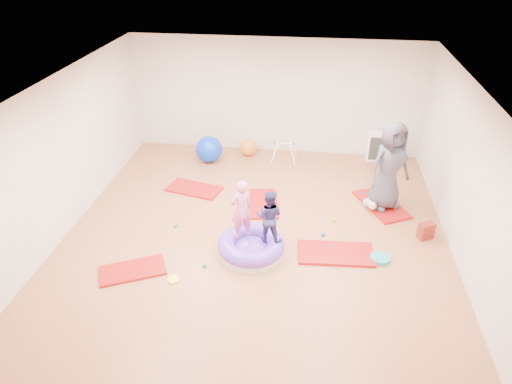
# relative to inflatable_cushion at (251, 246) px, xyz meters

# --- Properties ---
(room) EXTENTS (7.01, 8.01, 2.81)m
(room) POSITION_rel_inflatable_cushion_xyz_m (0.00, 0.29, 1.26)
(room) COLOR #A56B40
(room) RESTS_ON ground
(gym_mat_front_left) EXTENTS (1.19, 0.95, 0.04)m
(gym_mat_front_left) POSITION_rel_inflatable_cushion_xyz_m (-1.89, -0.75, -0.12)
(gym_mat_front_left) COLOR maroon
(gym_mat_front_left) RESTS_ON ground
(gym_mat_mid_left) EXTENTS (1.25, 0.83, 0.05)m
(gym_mat_mid_left) POSITION_rel_inflatable_cushion_xyz_m (-1.55, 2.02, -0.12)
(gym_mat_mid_left) COLOR maroon
(gym_mat_mid_left) RESTS_ON ground
(gym_mat_center_back) EXTENTS (0.75, 1.21, 0.05)m
(gym_mat_center_back) POSITION_rel_inflatable_cushion_xyz_m (0.02, 1.63, -0.12)
(gym_mat_center_back) COLOR maroon
(gym_mat_center_back) RESTS_ON ground
(gym_mat_right) EXTENTS (1.35, 0.74, 0.05)m
(gym_mat_right) POSITION_rel_inflatable_cushion_xyz_m (1.47, 0.15, -0.12)
(gym_mat_right) COLOR maroon
(gym_mat_right) RESTS_ON ground
(gym_mat_rear_right) EXTENTS (1.14, 1.42, 0.05)m
(gym_mat_rear_right) POSITION_rel_inflatable_cushion_xyz_m (2.42, 1.90, -0.12)
(gym_mat_rear_right) COLOR maroon
(gym_mat_rear_right) RESTS_ON ground
(inflatable_cushion) EXTENTS (1.17, 1.17, 0.37)m
(inflatable_cushion) POSITION_rel_inflatable_cushion_xyz_m (0.00, 0.00, 0.00)
(inflatable_cushion) COLOR silver
(inflatable_cushion) RESTS_ON ground
(child_pink) EXTENTS (0.48, 0.44, 1.11)m
(child_pink) POSITION_rel_inflatable_cushion_xyz_m (-0.18, 0.08, 0.75)
(child_pink) COLOR pink
(child_pink) RESTS_ON inflatable_cushion
(child_navy) EXTENTS (0.52, 0.43, 0.98)m
(child_navy) POSITION_rel_inflatable_cushion_xyz_m (0.30, 0.03, 0.68)
(child_navy) COLOR navy
(child_navy) RESTS_ON inflatable_cushion
(adult_caregiver) EXTENTS (1.05, 0.94, 1.80)m
(adult_caregiver) POSITION_rel_inflatable_cushion_xyz_m (2.45, 1.83, 0.81)
(adult_caregiver) COLOR #3F3E4C
(adult_caregiver) RESTS_ON gym_mat_rear_right
(infant) EXTENTS (0.35, 0.35, 0.20)m
(infant) POSITION_rel_inflatable_cushion_xyz_m (2.20, 1.71, 0.01)
(infant) COLOR #98ABC7
(infant) RESTS_ON gym_mat_rear_right
(ball_pit_balls) EXTENTS (3.69, 2.82, 0.07)m
(ball_pit_balls) POSITION_rel_inflatable_cushion_xyz_m (0.64, 0.76, -0.11)
(ball_pit_balls) COLOR green
(ball_pit_balls) RESTS_ON ground
(exercise_ball_blue) EXTENTS (0.64, 0.64, 0.64)m
(exercise_ball_blue) POSITION_rel_inflatable_cushion_xyz_m (-1.52, 3.43, 0.18)
(exercise_ball_blue) COLOR #0938D7
(exercise_ball_blue) RESTS_ON ground
(exercise_ball_orange) EXTENTS (0.42, 0.42, 0.42)m
(exercise_ball_orange) POSITION_rel_inflatable_cushion_xyz_m (-0.63, 3.89, 0.07)
(exercise_ball_orange) COLOR orange
(exercise_ball_orange) RESTS_ON ground
(infant_play_gym) EXTENTS (0.62, 0.59, 0.47)m
(infant_play_gym) POSITION_rel_inflatable_cushion_xyz_m (0.27, 3.70, 0.17)
(infant_play_gym) COLOR white
(infant_play_gym) RESTS_ON ground
(cube_shelf) EXTENTS (0.68, 0.34, 0.68)m
(cube_shelf) POSITION_rel_inflatable_cushion_xyz_m (2.60, 4.09, 0.20)
(cube_shelf) COLOR white
(cube_shelf) RESTS_ON ground
(balance_disc) EXTENTS (0.34, 0.34, 0.07)m
(balance_disc) POSITION_rel_inflatable_cushion_xyz_m (2.22, 0.10, -0.11)
(balance_disc) COLOR teal
(balance_disc) RESTS_ON ground
(backpack) EXTENTS (0.32, 0.28, 0.32)m
(backpack) POSITION_rel_inflatable_cushion_xyz_m (3.10, 0.86, 0.02)
(backpack) COLOR #BA1205
(backpack) RESTS_ON ground
(yellow_toy) EXTENTS (0.20, 0.20, 0.03)m
(yellow_toy) POSITION_rel_inflatable_cushion_xyz_m (-1.15, -0.88, -0.13)
(yellow_toy) COLOR yellow
(yellow_toy) RESTS_ON ground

